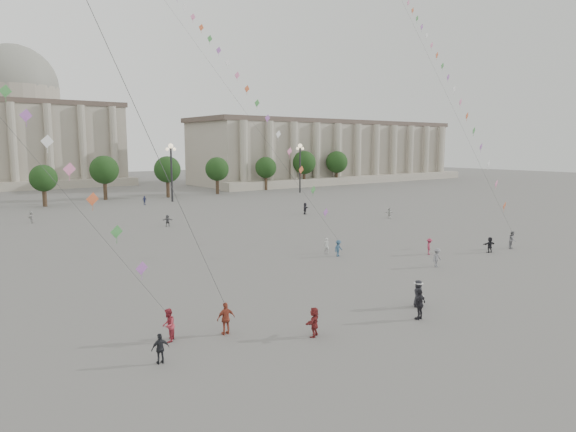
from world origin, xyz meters
TOP-DOWN VIEW (x-y plane):
  - ground at (0.00, 0.00)m, footprint 360.00×360.00m
  - hall_east at (75.00, 93.89)m, footprint 84.00×26.22m
  - hall_central at (0.00, 129.22)m, footprint 48.30×34.30m
  - tree_row at (0.00, 78.00)m, footprint 137.12×5.12m
  - lamp_post_mid_east at (15.00, 70.00)m, footprint 2.00×0.90m
  - lamp_post_far_east at (45.00, 70.00)m, footprint 2.00×0.90m
  - person_crowd_0 at (8.89, 68.00)m, footprint 1.00×0.65m
  - person_crowd_3 at (20.63, 9.22)m, footprint 1.48×0.77m
  - person_crowd_4 at (-11.16, 56.86)m, footprint 1.17×1.54m
  - person_crowd_6 at (11.55, 8.55)m, footprint 1.10×0.68m
  - person_crowd_7 at (30.56, 31.08)m, footprint 1.47×0.63m
  - person_crowd_8 at (15.22, 12.19)m, footprint 1.14×1.08m
  - person_crowd_9 at (23.69, 41.67)m, footprint 1.65×1.27m
  - person_crowd_12 at (2.28, 43.22)m, footprint 1.47×0.93m
  - person_crowd_13 at (7.67, 18.48)m, footprint 0.65×0.57m
  - tourist_0 at (-10.84, 5.66)m, footprint 1.09×0.51m
  - tourist_1 at (-15.28, 4.21)m, footprint 0.90×0.44m
  - tourist_2 at (-7.15, 2.52)m, footprint 1.56×1.17m
  - tourist_4 at (-0.32, 0.84)m, footprint 1.14×0.59m
  - kite_flyer_0 at (-13.81, 6.59)m, footprint 1.07×1.11m
  - kite_flyer_1 at (7.68, 16.76)m, footprint 1.09×0.74m
  - kite_flyer_2 at (24.23, 8.96)m, footprint 1.03×0.90m
  - hat_person at (1.54, 2.46)m, footprint 1.02×0.97m
  - kite_train_mid at (4.19, 42.51)m, footprint 7.31×48.64m
  - kite_train_east at (33.98, 27.86)m, footprint 18.75×35.13m

SIDE VIEW (x-z plane):
  - ground at x=0.00m, z-range 0.00..0.00m
  - tourist_1 at x=-15.28m, z-range 0.00..1.49m
  - person_crowd_13 at x=7.67m, z-range 0.00..1.51m
  - person_crowd_12 at x=2.28m, z-range 0.00..1.52m
  - person_crowd_3 at x=20.63m, z-range 0.00..1.53m
  - person_crowd_7 at x=30.56m, z-range 0.00..1.54m
  - person_crowd_8 at x=15.22m, z-range 0.00..1.55m
  - kite_flyer_1 at x=7.68m, z-range 0.00..1.55m
  - person_crowd_0 at x=8.89m, z-range 0.00..1.59m
  - person_crowd_4 at x=-11.16m, z-range 0.00..1.62m
  - tourist_2 at x=-7.15m, z-range 0.00..1.64m
  - person_crowd_6 at x=11.55m, z-range 0.00..1.64m
  - person_crowd_9 at x=23.69m, z-range 0.00..1.74m
  - kite_flyer_2 at x=24.23m, z-range 0.00..1.78m
  - kite_flyer_0 at x=-13.81m, z-range 0.00..1.80m
  - tourist_0 at x=-10.84m, z-range 0.00..1.82m
  - hat_person at x=1.54m, z-range 0.03..1.80m
  - tourist_4 at x=-0.32m, z-range 0.00..1.87m
  - tree_row at x=0.00m, z-range 1.39..9.39m
  - lamp_post_mid_east at x=15.00m, z-range 2.03..12.68m
  - lamp_post_far_east at x=45.00m, z-range 2.03..12.68m
  - hall_east at x=75.00m, z-range -0.17..17.03m
  - hall_central at x=0.00m, z-range -3.52..31.98m
  - kite_train_east at x=33.98m, z-range -4.88..52.28m
  - kite_train_mid at x=4.19m, z-range -7.00..61.97m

